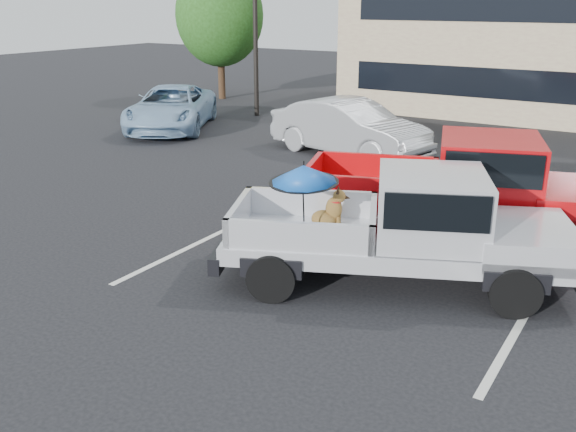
% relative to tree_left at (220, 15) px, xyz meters
% --- Properties ---
extents(ground, '(90.00, 90.00, 0.00)m').
position_rel_tree_left_xyz_m(ground, '(14.00, -17.00, -3.73)').
color(ground, black).
rests_on(ground, ground).
extents(stripe_left, '(0.12, 5.00, 0.01)m').
position_rel_tree_left_xyz_m(stripe_left, '(11.00, -15.00, -3.73)').
color(stripe_left, silver).
rests_on(stripe_left, ground).
extents(stripe_right, '(0.12, 5.00, 0.01)m').
position_rel_tree_left_xyz_m(stripe_right, '(17.00, -15.00, -3.73)').
color(stripe_right, silver).
rests_on(stripe_right, ground).
extents(tree_left, '(3.96, 3.96, 6.02)m').
position_rel_tree_left_xyz_m(tree_left, '(0.00, 0.00, 0.00)').
color(tree_left, '#332114').
rests_on(tree_left, ground).
extents(silver_pickup, '(6.00, 4.06, 2.06)m').
position_rel_tree_left_xyz_m(silver_pickup, '(15.15, -14.88, -2.68)').
color(silver_pickup, black).
rests_on(silver_pickup, ground).
extents(red_pickup, '(6.50, 3.91, 2.03)m').
position_rel_tree_left_xyz_m(red_pickup, '(15.42, -12.37, -2.62)').
color(red_pickup, black).
rests_on(red_pickup, ground).
extents(silver_sedan, '(5.22, 2.74, 1.64)m').
position_rel_tree_left_xyz_m(silver_sedan, '(10.18, -7.17, -2.91)').
color(silver_sedan, '#9FA2A6').
rests_on(silver_sedan, ground).
extents(blue_suv, '(4.78, 5.95, 1.50)m').
position_rel_tree_left_xyz_m(blue_suv, '(2.98, -6.88, -2.98)').
color(blue_suv, '#8AAFCE').
rests_on(blue_suv, ground).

